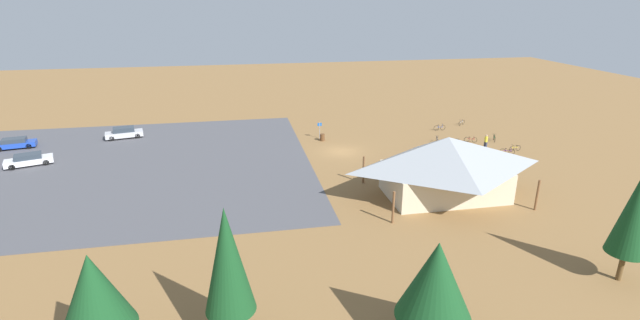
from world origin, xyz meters
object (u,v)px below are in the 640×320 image
object	(u,v)px
bike_pavilion	(446,163)
bicycle_blue_lone_east	(440,128)
bicycle_red_yard_center	(471,140)
car_white_front_row	(29,160)
lot_sign	(320,128)
pine_mideast	(227,261)
pine_far_west	(94,293)
bicycle_yellow_edge_north	(515,148)
pine_center	(635,213)
bicycle_green_back_row	(494,138)
visitor_near_lot	(449,149)
bicycle_white_lone_west	(437,140)
trash_bin	(322,137)
bicycle_teal_front_row	(456,143)
bicycle_purple_near_porch	(507,151)
visitor_by_pavilion	(486,141)
car_silver_by_curb	(124,133)
pine_east	(436,280)
car_blue_end_stall	(15,143)
bicycle_silver_yard_left	(462,123)

from	to	relation	value
bike_pavilion	bicycle_blue_lone_east	world-z (taller)	bike_pavilion
bicycle_red_yard_center	car_white_front_row	bearing A→B (deg)	-1.14
car_white_front_row	lot_sign	bearing A→B (deg)	-172.77
pine_mideast	pine_far_west	xyz separation A→B (m)	(6.09, 1.10, -0.29)
lot_sign	bicycle_yellow_edge_north	bearing A→B (deg)	156.52
pine_mideast	pine_center	size ratio (longest dim) A/B	1.02
bicycle_green_back_row	pine_center	bearing A→B (deg)	73.63
car_white_front_row	visitor_near_lot	distance (m)	47.06
bike_pavilion	bicycle_white_lone_west	world-z (taller)	bike_pavilion
bicycle_blue_lone_east	trash_bin	bearing A→B (deg)	5.75
bicycle_teal_front_row	bicycle_purple_near_porch	world-z (taller)	bicycle_teal_front_row
pine_mideast	bicycle_white_lone_west	size ratio (longest dim) A/B	4.91
trash_bin	visitor_by_pavilion	bearing A→B (deg)	159.61
bicycle_purple_near_porch	car_silver_by_curb	world-z (taller)	car_silver_by_curb
bike_pavilion	pine_center	size ratio (longest dim) A/B	1.75
car_silver_by_curb	lot_sign	bearing A→B (deg)	169.16
bike_pavilion	car_silver_by_curb	xyz separation A→B (m)	(33.04, -25.07, -2.49)
pine_east	car_blue_end_stall	xyz separation A→B (m)	(36.00, -41.00, -3.31)
bicycle_white_lone_west	visitor_near_lot	bearing A→B (deg)	80.20
bicycle_green_back_row	visitor_near_lot	distance (m)	9.64
pine_far_west	lot_sign	bearing A→B (deg)	-115.52
pine_mideast	car_blue_end_stall	xyz separation A→B (m)	(25.77, -38.60, -4.16)
pine_east	car_white_front_row	world-z (taller)	pine_east
visitor_by_pavilion	car_blue_end_stall	bearing A→B (deg)	-10.81
car_blue_end_stall	visitor_near_lot	world-z (taller)	visitor_near_lot
pine_mideast	visitor_by_pavilion	xyz separation A→B (m)	(-30.67, -27.83, -3.92)
trash_bin	pine_east	distance (m)	37.46
bicycle_red_yard_center	pine_mideast	bearing A→B (deg)	45.39
bicycle_red_yard_center	visitor_near_lot	xyz separation A→B (m)	(5.21, 4.63, 0.55)
pine_far_west	bicycle_green_back_row	size ratio (longest dim) A/B	4.23
bike_pavilion	pine_center	xyz separation A→B (m)	(-5.32, 14.79, 1.57)
bicycle_white_lone_west	car_silver_by_curb	size ratio (longest dim) A/B	0.33
pine_far_west	car_silver_by_curb	bearing A→B (deg)	-79.86
bicycle_teal_front_row	car_blue_end_stall	world-z (taller)	car_blue_end_stall
bicycle_blue_lone_east	car_blue_end_stall	size ratio (longest dim) A/B	0.36
bicycle_green_back_row	bicycle_yellow_edge_north	distance (m)	4.29
bicycle_blue_lone_east	bicycle_white_lone_west	bearing A→B (deg)	62.31
pine_center	visitor_near_lot	size ratio (longest dim) A/B	4.50
trash_bin	bicycle_green_back_row	size ratio (longest dim) A/B	0.58
bicycle_green_back_row	pine_east	bearing A→B (deg)	54.78
trash_bin	bicycle_silver_yard_left	distance (m)	21.74
pine_center	car_blue_end_stall	distance (m)	63.22
car_silver_by_curb	bicycle_purple_near_porch	bearing A→B (deg)	161.38
bicycle_white_lone_west	visitor_by_pavilion	xyz separation A→B (m)	(-4.71, 3.49, 0.58)
pine_mideast	bicycle_green_back_row	size ratio (longest dim) A/B	5.04
bike_pavilion	car_blue_end_stall	xyz separation A→B (m)	(45.24, -22.93, -2.57)
bicycle_white_lone_west	bicycle_yellow_edge_north	xyz separation A→B (m)	(-7.75, 5.00, 0.00)
bicycle_green_back_row	car_white_front_row	xyz separation A→B (m)	(55.20, -1.11, 0.34)
car_blue_end_stall	visitor_near_lot	size ratio (longest dim) A/B	2.81
lot_sign	car_white_front_row	distance (m)	33.53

